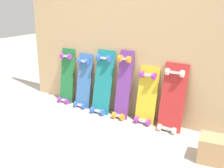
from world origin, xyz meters
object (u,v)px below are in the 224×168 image
object	(u,v)px
skateboard_blue	(83,83)
skateboard_purple	(123,88)
skateboard_red	(172,101)
wooden_crate	(212,149)
skateboard_green	(67,78)
skateboard_yellow	(146,98)
skateboard_teal	(102,85)

from	to	relation	value
skateboard_blue	skateboard_purple	bearing A→B (deg)	-1.27
skateboard_red	wooden_crate	distance (m)	0.63
skateboard_blue	skateboard_green	bearing A→B (deg)	178.13
skateboard_green	skateboard_purple	distance (m)	0.81
skateboard_yellow	skateboard_red	size ratio (longest dim) A/B	0.90
skateboard_purple	skateboard_red	xyz separation A→B (m)	(0.55, 0.00, -0.03)
skateboard_teal	skateboard_yellow	distance (m)	0.53
skateboard_yellow	skateboard_red	world-z (taller)	skateboard_red
skateboard_green	skateboard_red	world-z (taller)	skateboard_green
skateboard_green	skateboard_purple	size ratio (longest dim) A/B	0.92
skateboard_purple	skateboard_red	world-z (taller)	skateboard_purple
skateboard_red	wooden_crate	world-z (taller)	skateboard_red
skateboard_green	skateboard_yellow	bearing A→B (deg)	-0.31
wooden_crate	skateboard_teal	bearing A→B (deg)	165.28
skateboard_green	wooden_crate	bearing A→B (deg)	-11.25
skateboard_green	skateboard_teal	world-z (taller)	skateboard_teal
skateboard_green	skateboard_yellow	size ratio (longest dim) A/B	1.11
skateboard_teal	skateboard_red	bearing A→B (deg)	0.59
skateboard_purple	skateboard_yellow	distance (m)	0.28
skateboard_teal	wooden_crate	xyz separation A→B (m)	(1.30, -0.34, -0.21)
skateboard_purple	skateboard_green	bearing A→B (deg)	178.53
skateboard_yellow	wooden_crate	bearing A→B (deg)	-25.23
skateboard_blue	wooden_crate	size ratio (longest dim) A/B	3.41
skateboard_blue	skateboard_purple	size ratio (longest dim) A/B	0.89
skateboard_yellow	skateboard_green	bearing A→B (deg)	179.69
skateboard_teal	skateboard_red	xyz separation A→B (m)	(0.81, 0.01, -0.02)
skateboard_red	skateboard_purple	bearing A→B (deg)	-179.75
skateboard_blue	skateboard_yellow	bearing A→B (deg)	0.20
skateboard_teal	skateboard_red	world-z (taller)	skateboard_teal
skateboard_blue	skateboard_red	xyz separation A→B (m)	(1.09, -0.01, 0.01)
skateboard_purple	skateboard_yellow	xyz separation A→B (m)	(0.27, 0.01, -0.07)
skateboard_blue	skateboard_yellow	distance (m)	0.81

